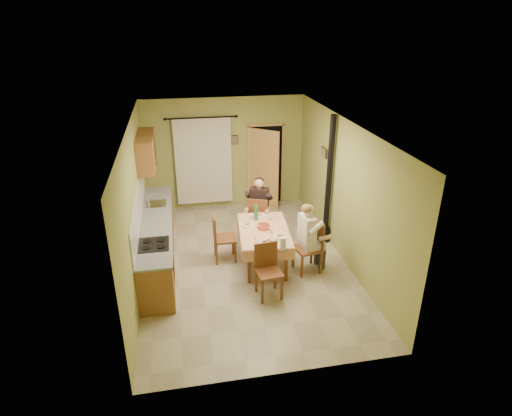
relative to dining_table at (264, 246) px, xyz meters
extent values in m
cube|color=tan|center=(-0.37, 0.08, -0.38)|extent=(4.00, 6.00, 0.01)
cube|color=#9FA454|center=(-0.37, 3.08, 1.02)|extent=(4.00, 0.04, 2.80)
cube|color=#9FA454|center=(-0.37, -2.92, 1.02)|extent=(4.00, 0.04, 2.80)
cube|color=#9FA454|center=(-2.37, 0.08, 1.02)|extent=(0.04, 6.00, 2.80)
cube|color=#9FA454|center=(1.63, 0.08, 1.02)|extent=(0.04, 6.00, 2.80)
cube|color=white|center=(-0.37, 0.08, 2.42)|extent=(4.00, 6.00, 0.04)
cube|color=brown|center=(-2.07, 0.48, 0.06)|extent=(0.60, 3.60, 0.88)
cube|color=gray|center=(-2.07, 0.48, 0.52)|extent=(0.64, 3.64, 0.04)
cube|color=white|center=(-2.36, 0.48, 0.85)|extent=(0.02, 3.60, 0.66)
cube|color=silver|center=(-2.07, 1.28, 0.53)|extent=(0.42, 0.42, 0.03)
cube|color=black|center=(-2.07, -0.52, 0.54)|extent=(0.52, 0.56, 0.02)
cube|color=black|center=(-1.78, -0.52, 0.07)|extent=(0.01, 0.55, 0.55)
cube|color=brown|center=(-2.19, 1.78, 1.57)|extent=(0.35, 1.40, 0.70)
cylinder|color=black|center=(-0.92, 2.96, 1.97)|extent=(1.70, 0.04, 0.04)
cube|color=silver|center=(-0.92, 2.98, 0.87)|extent=(1.40, 0.06, 2.20)
cube|color=black|center=(0.68, 3.06, 0.65)|extent=(0.84, 0.03, 2.06)
cube|color=tan|center=(0.23, 3.05, 0.65)|extent=(0.06, 0.06, 2.12)
cube|color=tan|center=(1.13, 3.05, 0.65)|extent=(0.06, 0.06, 2.12)
cube|color=tan|center=(0.68, 3.05, 1.71)|extent=(0.96, 0.06, 0.06)
cube|color=tan|center=(0.58, 2.78, 0.64)|extent=(0.66, 0.55, 2.04)
cube|color=#E8A07A|center=(0.00, 0.00, 0.36)|extent=(1.09, 1.66, 0.04)
cube|color=#E8A07A|center=(-0.07, -0.79, 0.25)|extent=(0.95, 0.10, 0.22)
cube|color=#E8A07A|center=(0.07, 0.79, 0.25)|extent=(0.95, 0.10, 0.22)
cube|color=#E8A07A|center=(-0.47, 0.04, 0.25)|extent=(0.16, 1.57, 0.22)
cube|color=#E8A07A|center=(0.47, -0.04, 0.25)|extent=(0.16, 1.57, 0.22)
cylinder|color=white|center=(0.04, 0.65, 0.39)|extent=(0.25, 0.25, 0.02)
ellipsoid|color=#CC7233|center=(0.04, 0.65, 0.41)|extent=(0.12, 0.12, 0.05)
cylinder|color=white|center=(-0.04, -0.60, 0.39)|extent=(0.25, 0.25, 0.02)
ellipsoid|color=#CC7233|center=(-0.04, -0.60, 0.41)|extent=(0.12, 0.12, 0.05)
cylinder|color=white|center=(0.22, -0.34, 0.39)|extent=(0.25, 0.25, 0.02)
ellipsoid|color=#CC7233|center=(0.22, -0.34, 0.41)|extent=(0.12, 0.12, 0.05)
cylinder|color=white|center=(-0.28, 0.25, 0.39)|extent=(0.25, 0.25, 0.02)
ellipsoid|color=#CC7233|center=(-0.28, 0.25, 0.41)|extent=(0.12, 0.12, 0.05)
cylinder|color=#DE593C|center=(0.00, 0.05, 0.42)|extent=(0.26, 0.26, 0.08)
cylinder|color=white|center=(-0.05, -0.55, 0.39)|extent=(0.28, 0.28, 0.02)
cube|color=tan|center=(-0.03, -0.56, 0.41)|extent=(0.05, 0.06, 0.03)
cube|color=tan|center=(-0.02, -0.51, 0.41)|extent=(0.07, 0.05, 0.03)
cube|color=tan|center=(-0.10, -0.50, 0.41)|extent=(0.04, 0.06, 0.03)
cube|color=tan|center=(-0.02, -0.51, 0.41)|extent=(0.07, 0.06, 0.03)
cylinder|color=silver|center=(0.10, -0.16, 0.43)|extent=(0.07, 0.07, 0.10)
cylinder|color=silver|center=(0.19, 0.36, 0.43)|extent=(0.07, 0.07, 0.10)
cylinder|color=white|center=(0.17, -0.82, 0.50)|extent=(0.11, 0.11, 0.22)
cylinder|color=silver|center=(0.17, -0.82, 0.53)|extent=(0.02, 0.02, 0.30)
cube|color=brown|center=(0.11, 1.08, 0.10)|extent=(0.59, 0.59, 0.04)
cube|color=brown|center=(0.04, 0.89, 0.38)|extent=(0.44, 0.20, 0.52)
cube|color=brown|center=(-0.14, -1.10, 0.10)|extent=(0.46, 0.46, 0.04)
cube|color=brown|center=(-0.16, -0.92, 0.36)|extent=(0.42, 0.09, 0.48)
cube|color=brown|center=(0.77, -0.42, 0.10)|extent=(0.53, 0.53, 0.04)
cube|color=brown|center=(0.98, -0.39, 0.38)|extent=(0.11, 0.46, 0.52)
cube|color=brown|center=(-0.74, 0.29, 0.10)|extent=(0.44, 0.44, 0.04)
cube|color=brown|center=(-0.94, 0.29, 0.37)|extent=(0.05, 0.44, 0.50)
cube|color=black|center=(0.08, 0.99, 0.18)|extent=(0.48, 0.50, 0.16)
cube|color=black|center=(0.12, 1.11, 0.53)|extent=(0.45, 0.35, 0.54)
sphere|color=tan|center=(0.12, 1.10, 0.92)|extent=(0.21, 0.21, 0.21)
ellipsoid|color=black|center=(0.14, 1.14, 0.96)|extent=(0.21, 0.21, 0.16)
cube|color=silver|center=(0.87, -0.40, 0.18)|extent=(0.45, 0.42, 0.16)
cube|color=silver|center=(0.74, -0.43, 0.53)|extent=(0.28, 0.43, 0.54)
sphere|color=tan|center=(0.75, -0.42, 0.92)|extent=(0.21, 0.21, 0.21)
ellipsoid|color=olive|center=(0.71, -0.43, 0.96)|extent=(0.21, 0.21, 0.16)
cylinder|color=black|center=(1.53, 0.68, 1.02)|extent=(0.12, 0.12, 2.80)
cylinder|color=black|center=(1.53, 0.68, -0.23)|extent=(0.24, 0.24, 0.30)
cube|color=black|center=(-0.12, 3.05, 1.37)|extent=(0.19, 0.03, 0.23)
cube|color=brown|center=(1.60, 1.28, 1.47)|extent=(0.03, 0.31, 0.21)
camera|label=1|loc=(-1.55, -7.28, 4.18)|focal=30.00mm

